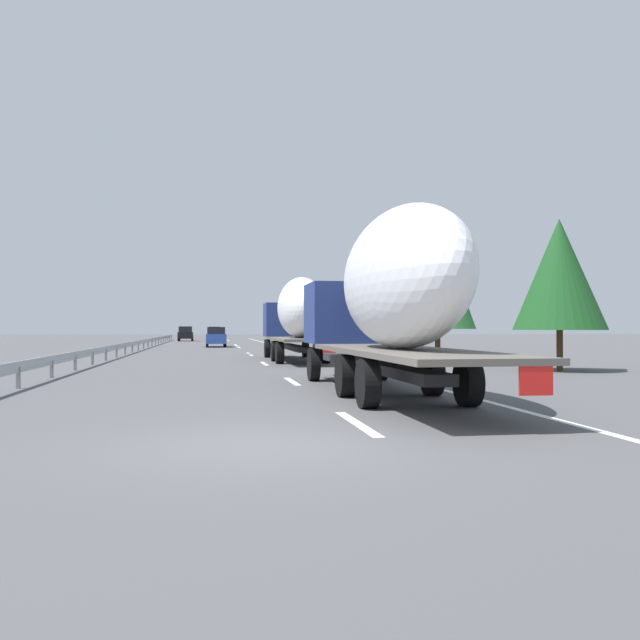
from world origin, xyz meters
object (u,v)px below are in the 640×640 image
car_black_suv (186,334)px  road_sign (312,323)px  truck_lead (297,315)px  truck_trailing (388,294)px  car_red_compact (215,333)px  car_blue_sedan (216,337)px

car_black_suv → road_sign: bearing=-165.5°
truck_lead → car_black_suv: truck_lead is taller
truck_trailing → car_red_compact: truck_trailing is taller
car_black_suv → car_red_compact: 11.83m
road_sign → car_blue_sedan: bearing=30.5°
car_red_compact → road_sign: bearing=-172.6°
car_black_suv → road_sign: size_ratio=1.45×
truck_trailing → truck_lead: bearing=-0.0°
truck_lead → car_blue_sedan: size_ratio=2.68×
truck_lead → truck_trailing: truck_trailing is taller
car_blue_sedan → car_red_compact: 40.07m
truck_trailing → car_blue_sedan: bearing=4.8°
truck_trailing → car_red_compact: 85.35m
car_blue_sedan → car_red_compact: (40.07, -0.17, 0.04)m
truck_trailing → road_sign: bearing=-5.3°
truck_lead → car_black_suv: 56.64m
truck_trailing → road_sign: (33.52, -3.10, -0.44)m
car_blue_sedan → road_sign: bearing=-149.5°
truck_trailing → car_black_suv: 74.43m
car_black_suv → car_red_compact: size_ratio=1.07×
truck_trailing → car_blue_sedan: size_ratio=2.97×
truck_trailing → car_red_compact: (85.25, 3.60, -1.58)m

